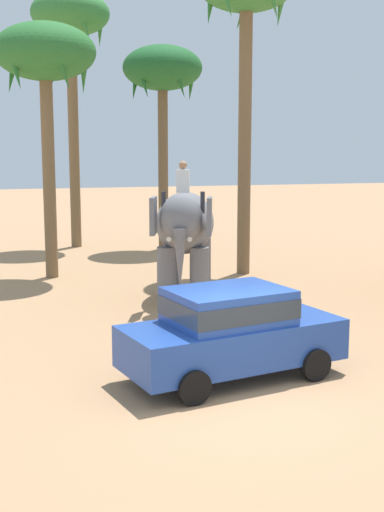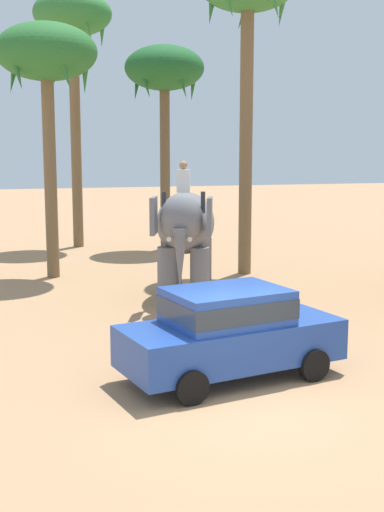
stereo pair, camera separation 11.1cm
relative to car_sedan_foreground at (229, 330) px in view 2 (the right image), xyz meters
The scene contains 6 objects.
ground_plane 1.69m from the car_sedan_foreground, 95.78° to the right, with size 120.00×120.00×0.00m, color tan.
car_sedan_foreground is the anchor object (origin of this frame).
elephant_with_mahout 6.64m from the car_sedan_foreground, 81.93° to the left, with size 2.63×4.01×3.88m.
palm_tree_behind_elephant 19.49m from the car_sedan_foreground, 92.51° to the left, with size 3.20×3.20×10.49m.
palm_tree_left_of_road 17.28m from the car_sedan_foreground, 80.59° to the left, with size 3.20×3.20×8.26m.
palm_tree_far_back 12.73m from the car_sedan_foreground, 102.13° to the left, with size 3.20×3.20×8.08m.
Camera 2 is at (-3.84, -10.16, 4.28)m, focal length 48.00 mm.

